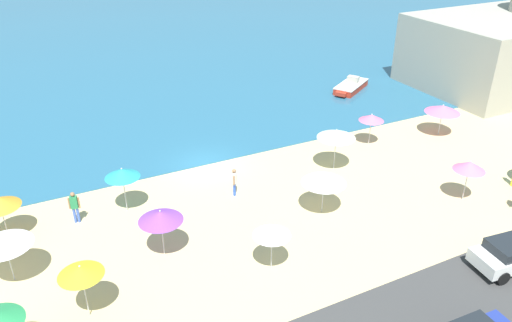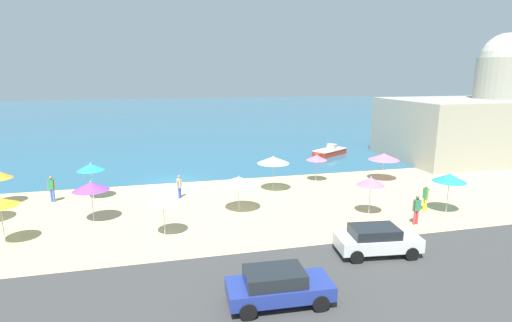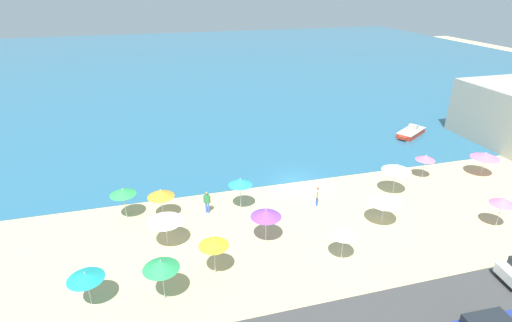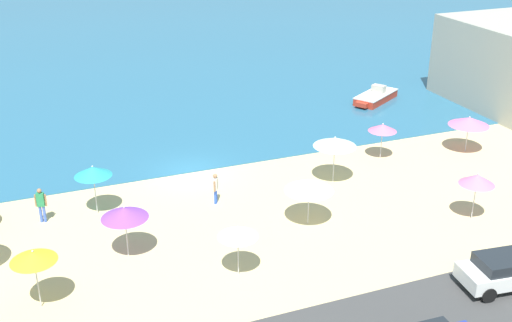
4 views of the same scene
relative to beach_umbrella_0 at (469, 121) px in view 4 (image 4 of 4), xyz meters
The scene contains 15 objects.
ground_plane 17.23m from the beach_umbrella_0, 169.41° to the left, with size 160.00×160.00×0.00m, color #D4BC85.
sea 60.56m from the beach_umbrella_0, 106.14° to the left, with size 150.00×110.00×0.05m, color #286383.
beach_umbrella_0 is the anchor object (origin of this frame).
beach_umbrella_4 22.55m from the beach_umbrella_0, behind, with size 1.86×1.86×2.63m.
beach_umbrella_5 8.95m from the beach_umbrella_0, 126.24° to the right, with size 1.74×1.74×2.48m.
beach_umbrella_7 9.76m from the beach_umbrella_0, behind, with size 2.37×2.37×2.71m.
beach_umbrella_8 19.35m from the beach_umbrella_0, 156.85° to the right, with size 1.73×1.73×2.36m.
beach_umbrella_10 22.31m from the beach_umbrella_0, 168.67° to the right, with size 2.10×2.10×2.49m.
beach_umbrella_11 26.71m from the beach_umbrella_0, 165.13° to the right, with size 1.80×1.80×2.58m.
beach_umbrella_13 13.89m from the beach_umbrella_0, 160.37° to the right, with size 2.39×2.39×2.34m.
beach_umbrella_14 5.59m from the beach_umbrella_0, 169.91° to the left, with size 1.70×1.70×2.26m.
bather_0 16.68m from the beach_umbrella_0, behind, with size 0.37×0.51×1.67m.
bather_3 25.17m from the beach_umbrella_0, behind, with size 0.55×0.32×1.83m.
parked_car_0 14.81m from the beach_umbrella_0, 122.19° to the right, with size 4.13×2.19×1.41m.
skiff_nearshore 10.58m from the beach_umbrella_0, 90.58° to the left, with size 4.55×3.63×1.14m.
Camera 4 is at (-8.75, -32.55, 15.46)m, focal length 45.00 mm.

